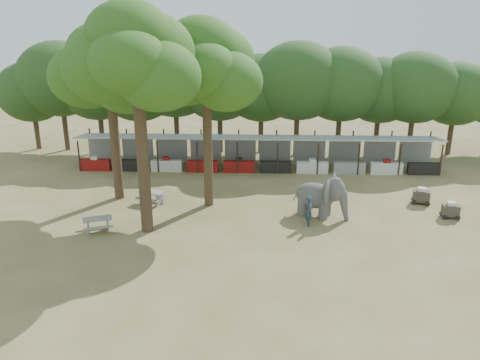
{
  "coord_description": "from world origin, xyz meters",
  "views": [
    {
      "loc": [
        0.08,
        -21.43,
        10.83
      ],
      "look_at": [
        -1.0,
        5.0,
        2.0
      ],
      "focal_mm": 35.0,
      "sensor_mm": 36.0,
      "label": 1
    }
  ],
  "objects_px": {
    "yard_tree_center": "(134,59)",
    "elephant": "(321,196)",
    "picnic_table_near": "(98,223)",
    "yard_tree_back": "(204,66)",
    "cart_front": "(451,210)",
    "picnic_table_far": "(152,195)",
    "yard_tree_left": "(108,70)",
    "cart_back": "(421,196)",
    "handler": "(309,211)"
  },
  "relations": [
    {
      "from": "elephant",
      "to": "picnic_table_near",
      "type": "xyz_separation_m",
      "value": [
        -12.49,
        -2.67,
        -0.76
      ]
    },
    {
      "from": "handler",
      "to": "cart_back",
      "type": "distance_m",
      "value": 8.28
    },
    {
      "from": "yard_tree_center",
      "to": "elephant",
      "type": "bearing_deg",
      "value": 12.8
    },
    {
      "from": "handler",
      "to": "picnic_table_near",
      "type": "bearing_deg",
      "value": 95.8
    },
    {
      "from": "yard_tree_back",
      "to": "cart_front",
      "type": "relative_size",
      "value": 10.48
    },
    {
      "from": "yard_tree_back",
      "to": "cart_back",
      "type": "relative_size",
      "value": 9.09
    },
    {
      "from": "handler",
      "to": "cart_back",
      "type": "relative_size",
      "value": 1.4
    },
    {
      "from": "cart_back",
      "to": "picnic_table_near",
      "type": "bearing_deg",
      "value": -151.04
    },
    {
      "from": "picnic_table_far",
      "to": "cart_front",
      "type": "bearing_deg",
      "value": 17.04
    },
    {
      "from": "yard_tree_back",
      "to": "cart_front",
      "type": "height_order",
      "value": "yard_tree_back"
    },
    {
      "from": "yard_tree_center",
      "to": "picnic_table_near",
      "type": "relative_size",
      "value": 6.25
    },
    {
      "from": "elephant",
      "to": "handler",
      "type": "relative_size",
      "value": 1.94
    },
    {
      "from": "yard_tree_back",
      "to": "picnic_table_near",
      "type": "xyz_separation_m",
      "value": [
        -5.55,
        -4.41,
        -8.04
      ]
    },
    {
      "from": "cart_back",
      "to": "cart_front",
      "type": "bearing_deg",
      "value": -52.16
    },
    {
      "from": "yard_tree_left",
      "to": "picnic_table_far",
      "type": "xyz_separation_m",
      "value": [
        2.52,
        -1.14,
        -7.66
      ]
    },
    {
      "from": "yard_tree_back",
      "to": "picnic_table_near",
      "type": "height_order",
      "value": "yard_tree_back"
    },
    {
      "from": "picnic_table_near",
      "to": "picnic_table_far",
      "type": "distance_m",
      "value": 4.75
    },
    {
      "from": "picnic_table_near",
      "to": "yard_tree_center",
      "type": "bearing_deg",
      "value": -11.38
    },
    {
      "from": "elephant",
      "to": "handler",
      "type": "distance_m",
      "value": 1.67
    },
    {
      "from": "elephant",
      "to": "cart_back",
      "type": "xyz_separation_m",
      "value": [
        6.6,
        2.26,
        -0.73
      ]
    },
    {
      "from": "yard_tree_left",
      "to": "yard_tree_center",
      "type": "xyz_separation_m",
      "value": [
        3.0,
        -5.0,
        1.01
      ]
    },
    {
      "from": "picnic_table_near",
      "to": "picnic_table_far",
      "type": "relative_size",
      "value": 0.92
    },
    {
      "from": "yard_tree_left",
      "to": "elephant",
      "type": "relative_size",
      "value": 3.25
    },
    {
      "from": "elephant",
      "to": "picnic_table_far",
      "type": "distance_m",
      "value": 10.57
    },
    {
      "from": "yard_tree_left",
      "to": "yard_tree_center",
      "type": "distance_m",
      "value": 5.92
    },
    {
      "from": "yard_tree_left",
      "to": "yard_tree_back",
      "type": "distance_m",
      "value": 6.09
    },
    {
      "from": "yard_tree_back",
      "to": "cart_back",
      "type": "height_order",
      "value": "yard_tree_back"
    },
    {
      "from": "yard_tree_center",
      "to": "cart_front",
      "type": "distance_m",
      "value": 19.69
    },
    {
      "from": "handler",
      "to": "cart_front",
      "type": "xyz_separation_m",
      "value": [
        8.4,
        1.39,
        -0.38
      ]
    },
    {
      "from": "yard_tree_center",
      "to": "cart_back",
      "type": "xyz_separation_m",
      "value": [
        16.54,
        4.51,
        -8.68
      ]
    },
    {
      "from": "handler",
      "to": "cart_back",
      "type": "bearing_deg",
      "value": -64.3
    },
    {
      "from": "yard_tree_back",
      "to": "elephant",
      "type": "height_order",
      "value": "yard_tree_back"
    },
    {
      "from": "yard_tree_center",
      "to": "cart_back",
      "type": "bearing_deg",
      "value": 15.27
    },
    {
      "from": "yard_tree_left",
      "to": "picnic_table_far",
      "type": "bearing_deg",
      "value": -24.24
    },
    {
      "from": "cart_front",
      "to": "yard_tree_center",
      "type": "bearing_deg",
      "value": -167.58
    },
    {
      "from": "handler",
      "to": "picnic_table_near",
      "type": "height_order",
      "value": "handler"
    },
    {
      "from": "yard_tree_center",
      "to": "handler",
      "type": "bearing_deg",
      "value": 5.44
    },
    {
      "from": "elephant",
      "to": "picnic_table_far",
      "type": "bearing_deg",
      "value": -165.53
    },
    {
      "from": "handler",
      "to": "yard_tree_center",
      "type": "bearing_deg",
      "value": 95.0
    },
    {
      "from": "handler",
      "to": "cart_back",
      "type": "xyz_separation_m",
      "value": [
        7.43,
        3.65,
        -0.34
      ]
    },
    {
      "from": "yard_tree_back",
      "to": "cart_back",
      "type": "distance_m",
      "value": 15.74
    },
    {
      "from": "yard_tree_center",
      "to": "elephant",
      "type": "height_order",
      "value": "yard_tree_center"
    },
    {
      "from": "yard_tree_center",
      "to": "picnic_table_far",
      "type": "xyz_separation_m",
      "value": [
        -0.48,
        3.86,
        -8.67
      ]
    },
    {
      "from": "yard_tree_left",
      "to": "picnic_table_far",
      "type": "height_order",
      "value": "yard_tree_left"
    },
    {
      "from": "cart_back",
      "to": "yard_tree_left",
      "type": "bearing_deg",
      "value": -166.92
    },
    {
      "from": "elephant",
      "to": "picnic_table_near",
      "type": "relative_size",
      "value": 1.76
    },
    {
      "from": "yard_tree_left",
      "to": "yard_tree_back",
      "type": "relative_size",
      "value": 0.97
    },
    {
      "from": "yard_tree_back",
      "to": "cart_front",
      "type": "bearing_deg",
      "value": -6.84
    },
    {
      "from": "yard_tree_back",
      "to": "picnic_table_near",
      "type": "relative_size",
      "value": 5.89
    },
    {
      "from": "picnic_table_near",
      "to": "cart_back",
      "type": "bearing_deg",
      "value": -6.03
    }
  ]
}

